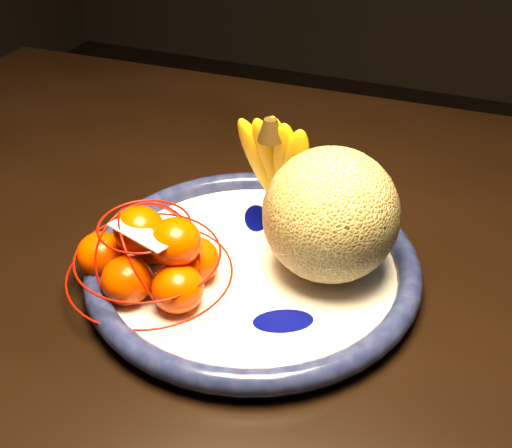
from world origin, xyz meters
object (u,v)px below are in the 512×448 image
at_px(dining_table, 275,265).
at_px(banana_bunch, 279,163).
at_px(fruit_bowl, 253,265).
at_px(cantaloupe, 331,215).
at_px(mandarin_bag, 152,257).

relative_size(dining_table, banana_bunch, 8.61).
distance_m(fruit_bowl, banana_bunch, 0.13).
height_order(cantaloupe, mandarin_bag, cantaloupe).
bearing_deg(fruit_bowl, dining_table, 97.15).
relative_size(cantaloupe, banana_bunch, 0.88).
relative_size(fruit_bowl, cantaloupe, 2.57).
height_order(fruit_bowl, mandarin_bag, mandarin_bag).
bearing_deg(mandarin_bag, dining_table, 67.52).
xyz_separation_m(dining_table, banana_bunch, (0.01, -0.03, 0.19)).
distance_m(fruit_bowl, cantaloupe, 0.12).
bearing_deg(cantaloupe, mandarin_bag, -151.47).
xyz_separation_m(dining_table, mandarin_bag, (-0.08, -0.19, 0.13)).
xyz_separation_m(fruit_bowl, banana_bunch, (-0.00, 0.10, 0.09)).
bearing_deg(banana_bunch, cantaloupe, -37.60).
xyz_separation_m(cantaloupe, banana_bunch, (-0.09, 0.07, 0.01)).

